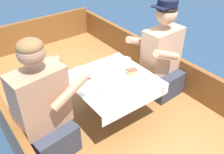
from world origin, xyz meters
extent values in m
plane|color=navy|center=(0.00, 0.00, 0.00)|extent=(60.00, 60.00, 0.00)
cube|color=#9E6B38|center=(0.00, 0.00, 0.13)|extent=(1.83, 3.79, 0.25)
cube|color=brown|center=(-0.88, 0.00, 0.43)|extent=(0.06, 3.79, 0.36)
cube|color=brown|center=(0.88, 0.00, 0.43)|extent=(0.06, 3.79, 0.36)
cube|color=brown|center=(0.00, 1.87, 0.46)|extent=(1.71, 0.06, 0.41)
cylinder|color=#B2B2B7|center=(0.00, 0.00, 0.46)|extent=(0.07, 0.07, 0.41)
cube|color=#9E6B38|center=(0.00, 0.00, 0.67)|extent=(0.68, 0.68, 0.02)
cube|color=white|center=(0.00, 0.00, 0.69)|extent=(0.71, 0.71, 0.00)
cube|color=white|center=(0.00, -0.35, 0.63)|extent=(0.71, 0.00, 0.10)
cube|color=white|center=(0.00, 0.35, 0.63)|extent=(0.71, 0.00, 0.10)
cube|color=#333847|center=(-0.66, 0.01, 0.38)|extent=(0.41, 0.48, 0.26)
cube|color=tan|center=(-0.66, 0.01, 0.77)|extent=(0.43, 0.27, 0.50)
sphere|color=tan|center=(-0.66, 0.01, 1.16)|extent=(0.19, 0.19, 0.19)
ellipsoid|color=brown|center=(-0.66, 0.01, 1.21)|extent=(0.18, 0.18, 0.11)
cylinder|color=tan|center=(-0.53, 0.21, 0.86)|extent=(0.34, 0.11, 0.21)
cylinder|color=tan|center=(-0.48, -0.15, 0.86)|extent=(0.34, 0.11, 0.21)
cube|color=#333847|center=(0.66, 0.04, 0.38)|extent=(0.38, 0.46, 0.26)
cube|color=tan|center=(0.66, 0.04, 0.75)|extent=(0.41, 0.24, 0.47)
sphere|color=tan|center=(0.66, 0.04, 1.14)|extent=(0.21, 0.21, 0.21)
ellipsoid|color=black|center=(0.66, 0.04, 1.18)|extent=(0.20, 0.20, 0.11)
cylinder|color=tan|center=(0.52, -0.15, 0.83)|extent=(0.34, 0.09, 0.21)
cylinder|color=tan|center=(0.50, 0.21, 0.83)|extent=(0.34, 0.09, 0.21)
cylinder|color=black|center=(0.66, 0.04, 1.25)|extent=(0.19, 0.19, 0.06)
cube|color=black|center=(0.57, 0.03, 1.22)|extent=(0.11, 0.15, 0.01)
cylinder|color=white|center=(0.19, -0.05, 0.69)|extent=(0.21, 0.21, 0.01)
cylinder|color=white|center=(-0.02, 0.18, 0.69)|extent=(0.21, 0.21, 0.01)
cube|color=tan|center=(0.19, -0.05, 0.72)|extent=(0.12, 0.09, 0.04)
cube|color=#B74C3D|center=(0.19, -0.05, 0.74)|extent=(0.10, 0.07, 0.01)
cylinder|color=white|center=(-0.10, -0.25, 0.71)|extent=(0.13, 0.13, 0.04)
cylinder|color=beige|center=(-0.10, -0.25, 0.72)|extent=(0.10, 0.10, 0.02)
cylinder|color=white|center=(0.27, 0.15, 0.71)|extent=(0.12, 0.12, 0.04)
cylinder|color=beige|center=(0.27, 0.15, 0.72)|extent=(0.10, 0.10, 0.02)
cylinder|color=white|center=(-0.18, -0.14, 0.71)|extent=(0.11, 0.11, 0.04)
cylinder|color=beige|center=(-0.18, -0.14, 0.72)|extent=(0.09, 0.09, 0.02)
cylinder|color=white|center=(0.08, -0.23, 0.71)|extent=(0.14, 0.14, 0.04)
cylinder|color=beige|center=(0.08, -0.23, 0.72)|extent=(0.12, 0.12, 0.02)
cylinder|color=white|center=(-0.12, 0.02, 0.72)|extent=(0.07, 0.07, 0.06)
torus|color=white|center=(-0.07, 0.02, 0.72)|extent=(0.04, 0.01, 0.04)
cylinder|color=#3D2314|center=(-0.12, 0.02, 0.74)|extent=(0.06, 0.06, 0.01)
cylinder|color=white|center=(-0.20, 0.24, 0.72)|extent=(0.08, 0.08, 0.07)
torus|color=white|center=(-0.15, 0.24, 0.73)|extent=(0.04, 0.01, 0.04)
cylinder|color=#3D2314|center=(-0.20, 0.24, 0.74)|extent=(0.07, 0.07, 0.01)
cylinder|color=silver|center=(0.13, 0.21, 0.72)|extent=(0.06, 0.06, 0.05)
cylinder|color=beige|center=(0.13, 0.21, 0.72)|extent=(0.07, 0.07, 0.03)
cube|color=silver|center=(-0.23, 0.10, 0.69)|extent=(0.17, 0.04, 0.00)
cube|color=silver|center=(-0.16, 0.11, 0.69)|extent=(0.04, 0.03, 0.00)
cube|color=silver|center=(0.29, -0.30, 0.69)|extent=(0.02, 0.17, 0.00)
ellipsoid|color=silver|center=(0.29, -0.23, 0.69)|extent=(0.04, 0.02, 0.01)
cube|color=silver|center=(-0.20, 0.05, 0.69)|extent=(0.12, 0.14, 0.00)
ellipsoid|color=silver|center=(-0.25, 0.11, 0.69)|extent=(0.04, 0.02, 0.01)
cube|color=silver|center=(0.24, -0.26, 0.69)|extent=(0.02, 0.17, 0.00)
cube|color=silver|center=(0.19, 0.29, 0.69)|extent=(0.17, 0.06, 0.00)
cube|color=silver|center=(0.13, 0.13, 0.69)|extent=(0.16, 0.07, 0.00)
cube|color=silver|center=(0.07, 0.16, 0.69)|extent=(0.04, 0.03, 0.00)
camera|label=1|loc=(-1.09, -1.47, 1.95)|focal=40.00mm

